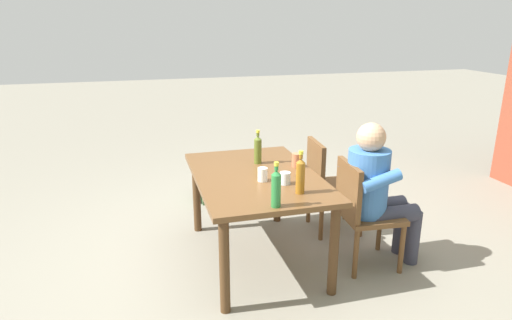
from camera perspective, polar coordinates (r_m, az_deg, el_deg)
ground_plane at (r=3.83m, az=0.00°, el=-12.36°), size 24.00×24.00×0.00m
dining_table at (r=3.55m, az=0.00°, el=-3.30°), size 1.44×0.95×0.74m
chair_far_right at (r=3.61m, az=13.36°, el=-6.09°), size 0.47×0.47×0.87m
chair_far_left at (r=4.15m, az=9.13°, el=-2.69°), size 0.47×0.47×0.87m
person_in_white_shirt at (r=3.60m, az=15.12°, el=-3.46°), size 0.47×0.61×1.18m
bottle_green at (r=2.88m, az=2.59°, el=-3.57°), size 0.06×0.06×0.31m
bottle_amber at (r=3.12m, az=5.71°, el=-1.94°), size 0.06×0.06×0.31m
bottle_olive at (r=3.75m, az=0.24°, el=1.40°), size 0.06×0.06×0.29m
cup_terracotta at (r=3.70m, az=5.19°, el=-0.02°), size 0.08×0.08×0.11m
cup_white at (r=3.36m, az=0.85°, el=-1.86°), size 0.07×0.07×0.10m
cup_glass at (r=3.31m, az=3.76°, el=-2.34°), size 0.08×0.08×0.09m
backpack_by_near_side at (r=4.92m, az=-6.19°, el=-2.96°), size 0.31×0.26×0.40m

